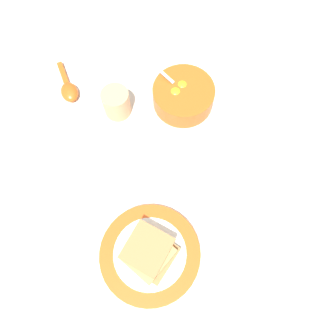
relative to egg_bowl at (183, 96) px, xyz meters
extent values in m
plane|color=beige|center=(-0.16, 0.05, -0.03)|extent=(3.00, 3.00, 0.00)
cylinder|color=#DB5119|center=(0.00, 0.00, 0.00)|extent=(0.15, 0.15, 0.05)
cylinder|color=white|center=(0.00, 0.00, 0.00)|extent=(0.12, 0.12, 0.02)
ellipsoid|color=yellow|center=(-0.01, 0.02, 0.02)|extent=(0.03, 0.03, 0.02)
ellipsoid|color=yellow|center=(0.01, 0.00, 0.02)|extent=(0.03, 0.03, 0.02)
cylinder|color=black|center=(0.00, 0.01, 0.02)|extent=(0.03, 0.03, 0.00)
ellipsoid|color=silver|center=(0.01, 0.01, 0.02)|extent=(0.03, 0.02, 0.01)
cube|color=silver|center=(0.03, 0.05, 0.04)|extent=(0.03, 0.05, 0.03)
cylinder|color=#DB5119|center=(-0.37, 0.06, -0.02)|extent=(0.21, 0.21, 0.01)
cylinder|color=white|center=(-0.37, 0.06, -0.02)|extent=(0.15, 0.15, 0.00)
cube|color=#9E7042|center=(-0.37, 0.05, -0.01)|extent=(0.12, 0.12, 0.01)
cube|color=tan|center=(-0.37, 0.06, 0.00)|extent=(0.12, 0.12, 0.01)
cube|color=#9E7042|center=(-0.36, 0.06, 0.02)|extent=(0.11, 0.11, 0.01)
ellipsoid|color=#DB5119|center=(0.01, 0.28, -0.02)|extent=(0.07, 0.06, 0.03)
cube|color=#DB5119|center=(0.06, 0.30, -0.02)|extent=(0.07, 0.04, 0.01)
cylinder|color=tan|center=(-0.03, 0.16, 0.01)|extent=(0.06, 0.06, 0.07)
cylinder|color=#472B16|center=(-0.03, 0.16, 0.03)|extent=(0.05, 0.05, 0.01)
camera|label=1|loc=(-0.45, 0.02, 0.66)|focal=35.00mm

